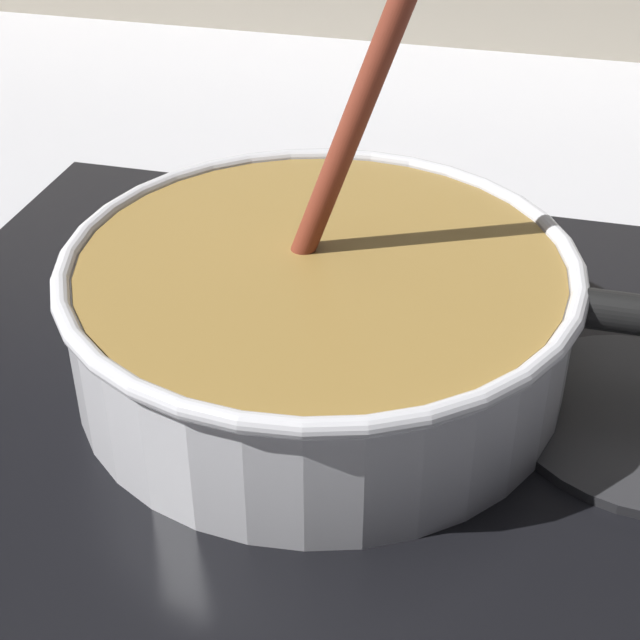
# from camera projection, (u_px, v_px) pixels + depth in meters

# --- Properties ---
(ground) EXTENTS (2.40, 1.60, 0.04)m
(ground) POSITION_uv_depth(u_px,v_px,m) (105.00, 527.00, 0.52)
(ground) COLOR #B7B7BC
(hob_plate) EXTENTS (0.56, 0.48, 0.01)m
(hob_plate) POSITION_uv_depth(u_px,v_px,m) (320.00, 381.00, 0.59)
(hob_plate) COLOR black
(hob_plate) RESTS_ON ground
(burner_ring) EXTENTS (0.18, 0.18, 0.01)m
(burner_ring) POSITION_uv_depth(u_px,v_px,m) (320.00, 368.00, 0.58)
(burner_ring) COLOR #592D0C
(burner_ring) RESTS_ON hob_plate
(cooking_pan) EXTENTS (0.44, 0.30, 0.35)m
(cooking_pan) POSITION_uv_depth(u_px,v_px,m) (322.00, 312.00, 0.56)
(cooking_pan) COLOR silver
(cooking_pan) RESTS_ON hob_plate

